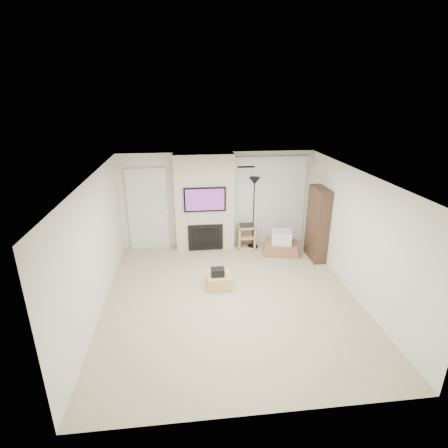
{
  "coord_description": "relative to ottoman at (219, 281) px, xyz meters",
  "views": [
    {
      "loc": [
        -0.84,
        -6.01,
        3.88
      ],
      "look_at": [
        0.0,
        1.2,
        1.15
      ],
      "focal_mm": 28.0,
      "sensor_mm": 36.0,
      "label": 1
    }
  ],
  "objects": [
    {
      "name": "av_stand",
      "position": [
        0.93,
        1.96,
        0.2
      ],
      "size": [
        0.45,
        0.38,
        0.66
      ],
      "color": "#DBB671",
      "rests_on": "floor"
    },
    {
      "name": "vertical_blinds",
      "position": [
        1.6,
        2.24,
        1.12
      ],
      "size": [
        1.98,
        0.1,
        2.37
      ],
      "color": "silver",
      "rests_on": "floor"
    },
    {
      "name": "fireplace_wall",
      "position": [
        -0.15,
        2.08,
        1.09
      ],
      "size": [
        1.5,
        0.47,
        2.5
      ],
      "color": "beige",
      "rests_on": "floor"
    },
    {
      "name": "wall_left",
      "position": [
        -2.3,
        -0.46,
        1.1
      ],
      "size": [
        0.0,
        5.5,
        2.5
      ],
      "primitive_type": "cube",
      "rotation": [
        1.57,
        0.0,
        1.57
      ],
      "color": "silver",
      "rests_on": "ground"
    },
    {
      "name": "entry_door",
      "position": [
        -1.6,
        2.26,
        0.9
      ],
      "size": [
        1.02,
        0.11,
        2.14
      ],
      "color": "silver",
      "rests_on": "floor"
    },
    {
      "name": "bookshelf",
      "position": [
        2.53,
        1.15,
        0.75
      ],
      "size": [
        0.3,
        0.8,
        1.8
      ],
      "color": "#392618",
      "rests_on": "floor"
    },
    {
      "name": "black_bag",
      "position": [
        -0.03,
        -0.04,
        0.23
      ],
      "size": [
        0.28,
        0.22,
        0.16
      ],
      "primitive_type": "cube",
      "rotation": [
        0.0,
        0.0,
        -0.0
      ],
      "color": "black",
      "rests_on": "ottoman"
    },
    {
      "name": "wall_front",
      "position": [
        0.2,
        -3.21,
        1.1
      ],
      "size": [
        5.0,
        0.0,
        2.5
      ],
      "primitive_type": "cube",
      "rotation": [
        1.57,
        0.0,
        0.0
      ],
      "color": "silver",
      "rests_on": "ground"
    },
    {
      "name": "box_stack",
      "position": [
        1.77,
        1.52,
        0.08
      ],
      "size": [
        1.05,
        0.89,
        0.61
      ],
      "color": "#99623F",
      "rests_on": "floor"
    },
    {
      "name": "floor_lamp",
      "position": [
        1.11,
        1.95,
        1.35
      ],
      "size": [
        0.28,
        0.28,
        1.9
      ],
      "color": "black",
      "rests_on": "floor"
    },
    {
      "name": "wall_right",
      "position": [
        2.7,
        -0.46,
        1.1
      ],
      "size": [
        0.0,
        5.5,
        2.5
      ],
      "primitive_type": "cube",
      "rotation": [
        1.57,
        0.0,
        1.57
      ],
      "color": "silver",
      "rests_on": "ground"
    },
    {
      "name": "ottoman",
      "position": [
        0.0,
        0.0,
        0.0
      ],
      "size": [
        0.5,
        0.5,
        0.3
      ],
      "primitive_type": "cube",
      "rotation": [
        0.0,
        0.0,
        -0.0
      ],
      "color": "#DAAE53",
      "rests_on": "floor"
    },
    {
      "name": "floor",
      "position": [
        0.2,
        -0.46,
        -0.15
      ],
      "size": [
        5.0,
        5.5,
        0.0
      ],
      "primitive_type": "cube",
      "color": "tan",
      "rests_on": "ground"
    },
    {
      "name": "wall_back",
      "position": [
        0.2,
        2.29,
        1.1
      ],
      "size": [
        5.0,
        0.0,
        2.5
      ],
      "primitive_type": "cube",
      "rotation": [
        1.57,
        0.0,
        0.0
      ],
      "color": "silver",
      "rests_on": "ground"
    },
    {
      "name": "ceiling",
      "position": [
        0.2,
        -0.46,
        2.35
      ],
      "size": [
        5.0,
        5.5,
        0.0
      ],
      "primitive_type": "cube",
      "color": "white",
      "rests_on": "wall_back"
    },
    {
      "name": "hvac_vent",
      "position": [
        0.6,
        0.34,
        2.35
      ],
      "size": [
        0.35,
        0.18,
        0.01
      ],
      "primitive_type": "cube",
      "color": "silver",
      "rests_on": "ceiling"
    }
  ]
}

